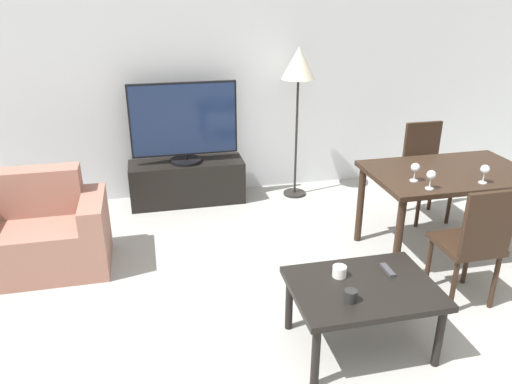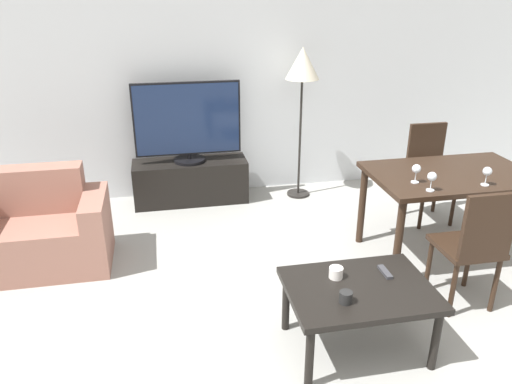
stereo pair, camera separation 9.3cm
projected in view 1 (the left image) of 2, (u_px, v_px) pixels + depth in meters
The scene contains 15 objects.
wall_back at pixel (232, 66), 5.12m from camera, with size 7.55×0.06×2.70m.
armchair at pixel (39, 235), 3.97m from camera, with size 1.05×0.63×0.79m.
tv_stand at pixel (187, 182), 5.21m from camera, with size 1.17×0.39×0.44m.
tv at pixel (184, 123), 4.96m from camera, with size 1.07×0.32×0.82m.
coffee_table at pixel (363, 293), 3.06m from camera, with size 0.88×0.64×0.45m.
dining_table at pixel (448, 182), 4.06m from camera, with size 1.30×0.82×0.75m.
dining_chair_near at pixel (474, 240), 3.43m from camera, with size 0.40×0.40×0.92m.
dining_chair_far at pixel (425, 166), 4.81m from camera, with size 0.40×0.40×0.92m.
floor_lamp at pixel (299, 70), 4.95m from camera, with size 0.34×0.34×1.57m.
remote_primary at pixel (388, 270), 3.18m from camera, with size 0.04×0.15×0.02m.
cup_white_near at pixel (351, 296), 2.87m from camera, with size 0.08×0.08×0.07m.
cup_colored_far at pixel (339, 271), 3.11m from camera, with size 0.09×0.09×0.07m.
wine_glass_left at pixel (415, 169), 3.79m from camera, with size 0.07×0.07×0.15m.
wine_glass_center at pixel (431, 176), 3.64m from camera, with size 0.07×0.07×0.15m.
wine_glass_right at pixel (485, 170), 3.75m from camera, with size 0.07×0.07×0.15m.
Camera 1 is at (-0.91, -1.83, 2.17)m, focal length 35.00 mm.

